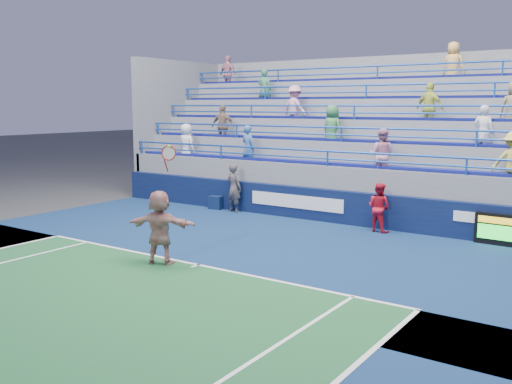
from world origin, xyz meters
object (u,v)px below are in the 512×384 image
Objects in this scene: tennis_player at (160,227)px; ball_girl at (379,207)px; serve_speed_board at (499,230)px; judge_chair at (217,201)px; line_judge at (234,188)px.

tennis_player is 1.93× the size of ball_girl.
judge_chair is at bearing 179.69° from serve_speed_board.
judge_chair is 0.51× the size of line_judge.
judge_chair is 1.07m from line_judge.
serve_speed_board is 0.86× the size of ball_girl.
line_judge is 1.17× the size of ball_girl.
tennis_player is at bearing 77.07° from ball_girl.
tennis_player is 7.09m from ball_girl.
tennis_player reaches higher than ball_girl.
judge_chair is 0.59× the size of ball_girl.
tennis_player reaches higher than serve_speed_board.
judge_chair is at bearing -0.38° from line_judge.
tennis_player is (-6.44, -6.65, 0.47)m from serve_speed_board.
ball_girl is at bearing -2.41° from judge_chair.
tennis_player reaches higher than judge_chair.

